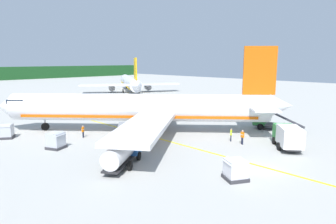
{
  "coord_description": "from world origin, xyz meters",
  "views": [
    {
      "loc": [
        -24.64,
        -12.41,
        10.0
      ],
      "look_at": [
        0.96,
        13.46,
        3.65
      ],
      "focal_mm": 31.67,
      "sensor_mm": 36.0,
      "label": 1
    }
  ],
  "objects_px": {
    "cargo_container_near": "(56,141)",
    "crew_loader_left": "(83,131)",
    "airliner_mid_apron": "(130,83)",
    "cargo_container_far": "(235,170)",
    "crew_supervisor": "(242,136)",
    "airliner_foreground": "(143,108)",
    "service_truck_fuel": "(269,121)",
    "cargo_container_mid": "(6,131)",
    "service_truck_baggage": "(288,136)",
    "service_truck_catering": "(122,152)",
    "crew_loader_right": "(231,134)"
  },
  "relations": [
    {
      "from": "service_truck_fuel",
      "to": "crew_supervisor",
      "type": "bearing_deg",
      "value": -170.55
    },
    {
      "from": "airliner_foreground",
      "to": "service_truck_fuel",
      "type": "relative_size",
      "value": 4.62
    },
    {
      "from": "cargo_container_far",
      "to": "service_truck_fuel",
      "type": "bearing_deg",
      "value": 19.42
    },
    {
      "from": "cargo_container_far",
      "to": "crew_supervisor",
      "type": "height_order",
      "value": "cargo_container_far"
    },
    {
      "from": "airliner_foreground",
      "to": "service_truck_baggage",
      "type": "bearing_deg",
      "value": -69.93
    },
    {
      "from": "cargo_container_mid",
      "to": "crew_supervisor",
      "type": "height_order",
      "value": "cargo_container_mid"
    },
    {
      "from": "service_truck_catering",
      "to": "crew_loader_right",
      "type": "height_order",
      "value": "service_truck_catering"
    },
    {
      "from": "crew_supervisor",
      "to": "airliner_foreground",
      "type": "bearing_deg",
      "value": 107.78
    },
    {
      "from": "service_truck_catering",
      "to": "cargo_container_mid",
      "type": "height_order",
      "value": "service_truck_catering"
    },
    {
      "from": "cargo_container_near",
      "to": "airliner_mid_apron",
      "type": "bearing_deg",
      "value": 44.64
    },
    {
      "from": "airliner_mid_apron",
      "to": "crew_loader_right",
      "type": "xyz_separation_m",
      "value": [
        -26.95,
        -55.72,
        -2.12
      ]
    },
    {
      "from": "cargo_container_far",
      "to": "cargo_container_mid",
      "type": "bearing_deg",
      "value": 108.4
    },
    {
      "from": "airliner_mid_apron",
      "to": "service_truck_fuel",
      "type": "relative_size",
      "value": 4.68
    },
    {
      "from": "airliner_foreground",
      "to": "crew_supervisor",
      "type": "bearing_deg",
      "value": -72.22
    },
    {
      "from": "airliner_foreground",
      "to": "cargo_container_near",
      "type": "relative_size",
      "value": 14.14
    },
    {
      "from": "airliner_foreground",
      "to": "service_truck_fuel",
      "type": "height_order",
      "value": "airliner_foreground"
    },
    {
      "from": "cargo_container_mid",
      "to": "crew_supervisor",
      "type": "xyz_separation_m",
      "value": [
        19.31,
        -23.09,
        0.13
      ]
    },
    {
      "from": "service_truck_fuel",
      "to": "cargo_container_far",
      "type": "height_order",
      "value": "service_truck_fuel"
    },
    {
      "from": "service_truck_baggage",
      "to": "cargo_container_far",
      "type": "distance_m",
      "value": 12.15
    },
    {
      "from": "airliner_mid_apron",
      "to": "service_truck_baggage",
      "type": "height_order",
      "value": "airliner_mid_apron"
    },
    {
      "from": "airliner_mid_apron",
      "to": "crew_loader_left",
      "type": "xyz_separation_m",
      "value": [
        -39.25,
        -41.06,
        -2.12
      ]
    },
    {
      "from": "cargo_container_mid",
      "to": "crew_supervisor",
      "type": "distance_m",
      "value": 30.1
    },
    {
      "from": "airliner_foreground",
      "to": "cargo_container_near",
      "type": "xyz_separation_m",
      "value": [
        -12.38,
        0.72,
        -2.46
      ]
    },
    {
      "from": "cargo_container_far",
      "to": "service_truck_catering",
      "type": "bearing_deg",
      "value": 116.53
    },
    {
      "from": "service_truck_fuel",
      "to": "crew_loader_left",
      "type": "height_order",
      "value": "service_truck_fuel"
    },
    {
      "from": "airliner_foreground",
      "to": "cargo_container_mid",
      "type": "bearing_deg",
      "value": 147.19
    },
    {
      "from": "service_truck_baggage",
      "to": "crew_supervisor",
      "type": "height_order",
      "value": "service_truck_baggage"
    },
    {
      "from": "crew_loader_right",
      "to": "service_truck_fuel",
      "type": "bearing_deg",
      "value": -0.77
    },
    {
      "from": "cargo_container_near",
      "to": "crew_supervisor",
      "type": "height_order",
      "value": "cargo_container_near"
    },
    {
      "from": "airliner_foreground",
      "to": "service_truck_baggage",
      "type": "height_order",
      "value": "airliner_foreground"
    },
    {
      "from": "service_truck_baggage",
      "to": "crew_loader_right",
      "type": "height_order",
      "value": "service_truck_baggage"
    },
    {
      "from": "service_truck_catering",
      "to": "cargo_container_far",
      "type": "distance_m",
      "value": 10.66
    },
    {
      "from": "airliner_foreground",
      "to": "airliner_mid_apron",
      "type": "distance_m",
      "value": 54.21
    },
    {
      "from": "crew_loader_right",
      "to": "cargo_container_near",
      "type": "bearing_deg",
      "value": 143.96
    },
    {
      "from": "cargo_container_near",
      "to": "crew_loader_left",
      "type": "xyz_separation_m",
      "value": [
        4.67,
        2.31,
        0.01
      ]
    },
    {
      "from": "service_truck_catering",
      "to": "cargo_container_mid",
      "type": "relative_size",
      "value": 2.66
    },
    {
      "from": "service_truck_fuel",
      "to": "service_truck_catering",
      "type": "height_order",
      "value": "service_truck_fuel"
    },
    {
      "from": "service_truck_baggage",
      "to": "crew_loader_left",
      "type": "xyz_separation_m",
      "value": [
        -14.26,
        20.95,
        -0.57
      ]
    },
    {
      "from": "cargo_container_near",
      "to": "cargo_container_far",
      "type": "xyz_separation_m",
      "value": [
        6.82,
        -19.46,
        -0.04
      ]
    },
    {
      "from": "crew_loader_right",
      "to": "airliner_mid_apron",
      "type": "bearing_deg",
      "value": 64.18
    },
    {
      "from": "airliner_mid_apron",
      "to": "crew_supervisor",
      "type": "height_order",
      "value": "airliner_mid_apron"
    },
    {
      "from": "airliner_mid_apron",
      "to": "service_truck_fuel",
      "type": "xyz_separation_m",
      "value": [
        -17.28,
        -55.85,
        -1.9
      ]
    },
    {
      "from": "airliner_foreground",
      "to": "service_truck_catering",
      "type": "xyz_separation_m",
      "value": [
        -10.31,
        -9.22,
        -1.99
      ]
    },
    {
      "from": "service_truck_baggage",
      "to": "cargo_container_mid",
      "type": "xyz_separation_m",
      "value": [
        -21.56,
        27.6,
        -0.59
      ]
    },
    {
      "from": "service_truck_fuel",
      "to": "crew_loader_right",
      "type": "distance_m",
      "value": 9.68
    },
    {
      "from": "airliner_foreground",
      "to": "crew_loader_left",
      "type": "bearing_deg",
      "value": 158.56
    },
    {
      "from": "service_truck_fuel",
      "to": "cargo_container_far",
      "type": "bearing_deg",
      "value": -160.58
    },
    {
      "from": "service_truck_baggage",
      "to": "service_truck_catering",
      "type": "xyz_separation_m",
      "value": [
        -16.86,
        8.71,
        -0.11
      ]
    },
    {
      "from": "service_truck_fuel",
      "to": "service_truck_baggage",
      "type": "relative_size",
      "value": 1.27
    },
    {
      "from": "airliner_mid_apron",
      "to": "service_truck_catering",
      "type": "xyz_separation_m",
      "value": [
        -41.85,
        -53.3,
        -1.66
      ]
    }
  ]
}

